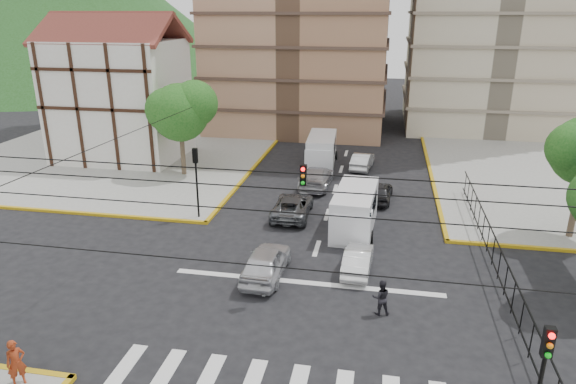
% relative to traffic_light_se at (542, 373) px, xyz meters
% --- Properties ---
extents(ground, '(160.00, 160.00, 0.00)m').
position_rel_traffic_light_se_xyz_m(ground, '(-7.80, 7.80, -3.11)').
color(ground, black).
rests_on(ground, ground).
extents(sidewalk_nw, '(26.00, 26.00, 0.15)m').
position_rel_traffic_light_se_xyz_m(sidewalk_nw, '(-27.80, 27.80, -3.04)').
color(sidewalk_nw, gray).
rests_on(sidewalk_nw, ground).
extents(crosswalk_stripes, '(12.00, 2.40, 0.01)m').
position_rel_traffic_light_se_xyz_m(crosswalk_stripes, '(-7.80, 1.80, -3.11)').
color(crosswalk_stripes, silver).
rests_on(crosswalk_stripes, ground).
extents(stop_line, '(13.00, 0.40, 0.01)m').
position_rel_traffic_light_se_xyz_m(stop_line, '(-7.80, 9.00, -3.11)').
color(stop_line, silver).
rests_on(stop_line, ground).
extents(tudor_building, '(10.80, 8.05, 12.23)m').
position_rel_traffic_light_se_xyz_m(tudor_building, '(-26.80, 27.80, 2.14)').
color(tudor_building, silver).
rests_on(tudor_building, ground).
extents(park_fence, '(0.10, 22.50, 1.66)m').
position_rel_traffic_light_se_xyz_m(park_fence, '(1.20, 12.30, -3.11)').
color(park_fence, black).
rests_on(park_fence, ground).
extents(tree_tudor, '(5.39, 4.40, 7.43)m').
position_rel_traffic_light_se_xyz_m(tree_tudor, '(-19.70, 23.81, 2.11)').
color(tree_tudor, '#473828').
rests_on(tree_tudor, ground).
extents(traffic_light_se, '(0.28, 0.22, 4.40)m').
position_rel_traffic_light_se_xyz_m(traffic_light_se, '(0.00, 0.00, 0.00)').
color(traffic_light_se, black).
rests_on(traffic_light_se, ground).
extents(traffic_light_nw, '(0.28, 0.22, 4.40)m').
position_rel_traffic_light_se_xyz_m(traffic_light_nw, '(-15.60, 15.60, 0.00)').
color(traffic_light_nw, black).
rests_on(traffic_light_nw, ground).
extents(traffic_light_hanging, '(18.00, 9.12, 0.92)m').
position_rel_traffic_light_se_xyz_m(traffic_light_hanging, '(-7.80, 5.76, 2.79)').
color(traffic_light_hanging, black).
rests_on(traffic_light_hanging, ground).
extents(van_right_lane, '(2.53, 5.69, 2.51)m').
position_rel_traffic_light_se_xyz_m(van_right_lane, '(-5.97, 15.47, -1.89)').
color(van_right_lane, silver).
rests_on(van_right_lane, ground).
extents(van_left_lane, '(2.46, 5.66, 2.50)m').
position_rel_traffic_light_se_xyz_m(van_left_lane, '(-9.58, 28.54, -1.89)').
color(van_left_lane, silver).
rests_on(van_left_lane, ground).
extents(car_silver_front_left, '(1.93, 4.56, 1.54)m').
position_rel_traffic_light_se_xyz_m(car_silver_front_left, '(-9.83, 9.29, -2.34)').
color(car_silver_front_left, silver).
rests_on(car_silver_front_left, ground).
extents(car_white_front_right, '(1.47, 3.79, 1.23)m').
position_rel_traffic_light_se_xyz_m(car_white_front_right, '(-5.46, 10.68, -2.50)').
color(car_white_front_right, white).
rests_on(car_white_front_right, ground).
extents(car_grey_mid_left, '(2.32, 4.89, 1.35)m').
position_rel_traffic_light_se_xyz_m(car_grey_mid_left, '(-9.95, 17.18, -2.44)').
color(car_grey_mid_left, '#54575B').
rests_on(car_grey_mid_left, ground).
extents(car_silver_rear_left, '(2.28, 5.23, 1.50)m').
position_rel_traffic_light_se_xyz_m(car_silver_rear_left, '(-9.23, 23.05, -2.36)').
color(car_silver_rear_left, '#A7A7AC').
rests_on(car_silver_rear_left, ground).
extents(car_darkgrey_mid_right, '(1.89, 4.03, 1.33)m').
position_rel_traffic_light_se_xyz_m(car_darkgrey_mid_right, '(-4.58, 20.95, -2.45)').
color(car_darkgrey_mid_right, black).
rests_on(car_darkgrey_mid_right, ground).
extents(car_white_rear_right, '(1.90, 4.21, 1.34)m').
position_rel_traffic_light_se_xyz_m(car_white_rear_right, '(-6.14, 28.29, -2.44)').
color(car_white_rear_right, silver).
rests_on(car_white_rear_right, ground).
extents(pedestrian_sw_corner, '(0.72, 0.74, 1.72)m').
position_rel_traffic_light_se_xyz_m(pedestrian_sw_corner, '(-16.43, 0.04, -2.10)').
color(pedestrian_sw_corner, '#9A3517').
rests_on(pedestrian_sw_corner, sidewalk_sw).
extents(pedestrian_crosswalk, '(0.89, 0.75, 1.61)m').
position_rel_traffic_light_se_xyz_m(pedestrian_crosswalk, '(-4.27, 6.97, -2.31)').
color(pedestrian_crosswalk, black).
rests_on(pedestrian_crosswalk, ground).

